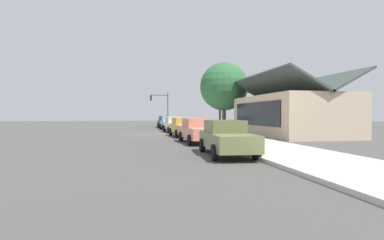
{
  "coord_description": "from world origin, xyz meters",
  "views": [
    {
      "loc": [
        29.0,
        -1.34,
        1.87
      ],
      "look_at": [
        2.05,
        3.62,
        1.35
      ],
      "focal_mm": 28.78,
      "sensor_mm": 36.0,
      "label": 1
    }
  ],
  "objects_px": {
    "car_navy": "(165,122)",
    "shade_tree": "(224,87)",
    "car_mustard": "(184,127)",
    "car_ivory": "(175,124)",
    "utility_pole_wooden": "(220,96)",
    "fire_hydrant_red": "(215,134)",
    "traffic_light_main": "(161,104)",
    "car_seafoam": "(169,123)",
    "car_coral": "(198,130)",
    "car_olive": "(226,137)"
  },
  "relations": [
    {
      "from": "car_ivory",
      "to": "traffic_light_main",
      "type": "bearing_deg",
      "value": 177.16
    },
    {
      "from": "car_coral",
      "to": "traffic_light_main",
      "type": "distance_m",
      "value": 28.08
    },
    {
      "from": "shade_tree",
      "to": "car_olive",
      "type": "bearing_deg",
      "value": -16.11
    },
    {
      "from": "car_ivory",
      "to": "car_olive",
      "type": "distance_m",
      "value": 18.06
    },
    {
      "from": "car_seafoam",
      "to": "fire_hydrant_red",
      "type": "height_order",
      "value": "car_seafoam"
    },
    {
      "from": "car_olive",
      "to": "car_seafoam",
      "type": "bearing_deg",
      "value": -177.1
    },
    {
      "from": "shade_tree",
      "to": "fire_hydrant_red",
      "type": "distance_m",
      "value": 13.44
    },
    {
      "from": "utility_pole_wooden",
      "to": "car_ivory",
      "type": "bearing_deg",
      "value": -64.82
    },
    {
      "from": "fire_hydrant_red",
      "to": "car_seafoam",
      "type": "bearing_deg",
      "value": -174.82
    },
    {
      "from": "car_mustard",
      "to": "car_ivory",
      "type": "bearing_deg",
      "value": 175.94
    },
    {
      "from": "car_navy",
      "to": "car_coral",
      "type": "relative_size",
      "value": 0.96
    },
    {
      "from": "car_seafoam",
      "to": "car_ivory",
      "type": "distance_m",
      "value": 6.24
    },
    {
      "from": "car_seafoam",
      "to": "traffic_light_main",
      "type": "relative_size",
      "value": 0.89
    },
    {
      "from": "car_ivory",
      "to": "shade_tree",
      "type": "xyz_separation_m",
      "value": [
        -1.51,
        5.69,
        4.12
      ]
    },
    {
      "from": "car_mustard",
      "to": "shade_tree",
      "type": "bearing_deg",
      "value": 139.95
    },
    {
      "from": "car_seafoam",
      "to": "shade_tree",
      "type": "relative_size",
      "value": 0.61
    },
    {
      "from": "car_seafoam",
      "to": "car_coral",
      "type": "xyz_separation_m",
      "value": [
        18.22,
        -0.01,
        0.0
      ]
    },
    {
      "from": "car_ivory",
      "to": "car_seafoam",
      "type": "bearing_deg",
      "value": 176.6
    },
    {
      "from": "car_coral",
      "to": "shade_tree",
      "type": "height_order",
      "value": "shade_tree"
    },
    {
      "from": "shade_tree",
      "to": "utility_pole_wooden",
      "type": "xyz_separation_m",
      "value": [
        -1.09,
        -0.17,
        -1.01
      ]
    },
    {
      "from": "car_navy",
      "to": "shade_tree",
      "type": "distance_m",
      "value": 12.43
    },
    {
      "from": "car_coral",
      "to": "car_mustard",
      "type": "bearing_deg",
      "value": 178.57
    },
    {
      "from": "traffic_light_main",
      "to": "fire_hydrant_red",
      "type": "relative_size",
      "value": 7.32
    },
    {
      "from": "traffic_light_main",
      "to": "car_ivory",
      "type": "bearing_deg",
      "value": 0.5
    },
    {
      "from": "car_mustard",
      "to": "traffic_light_main",
      "type": "distance_m",
      "value": 22.37
    },
    {
      "from": "traffic_light_main",
      "to": "fire_hydrant_red",
      "type": "xyz_separation_m",
      "value": [
        26.45,
        1.66,
        -2.99
      ]
    },
    {
      "from": "car_coral",
      "to": "car_seafoam",
      "type": "bearing_deg",
      "value": 177.79
    },
    {
      "from": "car_coral",
      "to": "utility_pole_wooden",
      "type": "bearing_deg",
      "value": 157.06
    },
    {
      "from": "car_ivory",
      "to": "fire_hydrant_red",
      "type": "distance_m",
      "value": 10.59
    },
    {
      "from": "car_navy",
      "to": "car_ivory",
      "type": "distance_m",
      "value": 11.78
    },
    {
      "from": "car_seafoam",
      "to": "fire_hydrant_red",
      "type": "distance_m",
      "value": 16.79
    },
    {
      "from": "car_navy",
      "to": "traffic_light_main",
      "type": "height_order",
      "value": "traffic_light_main"
    },
    {
      "from": "fire_hydrant_red",
      "to": "shade_tree",
      "type": "bearing_deg",
      "value": 160.82
    },
    {
      "from": "utility_pole_wooden",
      "to": "fire_hydrant_red",
      "type": "xyz_separation_m",
      "value": [
        13.07,
        -4.0,
        -3.43
      ]
    },
    {
      "from": "car_navy",
      "to": "car_mustard",
      "type": "distance_m",
      "value": 18.0
    },
    {
      "from": "fire_hydrant_red",
      "to": "car_ivory",
      "type": "bearing_deg",
      "value": -171.74
    },
    {
      "from": "traffic_light_main",
      "to": "fire_hydrant_red",
      "type": "height_order",
      "value": "traffic_light_main"
    },
    {
      "from": "car_coral",
      "to": "fire_hydrant_red",
      "type": "relative_size",
      "value": 6.74
    },
    {
      "from": "car_mustard",
      "to": "car_navy",
      "type": "bearing_deg",
      "value": 176.33
    },
    {
      "from": "fire_hydrant_red",
      "to": "utility_pole_wooden",
      "type": "bearing_deg",
      "value": 162.98
    },
    {
      "from": "car_ivory",
      "to": "utility_pole_wooden",
      "type": "relative_size",
      "value": 0.61
    },
    {
      "from": "utility_pole_wooden",
      "to": "shade_tree",
      "type": "bearing_deg",
      "value": 8.71
    },
    {
      "from": "car_seafoam",
      "to": "car_ivory",
      "type": "relative_size",
      "value": 1.01
    },
    {
      "from": "car_navy",
      "to": "car_olive",
      "type": "bearing_deg",
      "value": 0.63
    },
    {
      "from": "traffic_light_main",
      "to": "utility_pole_wooden",
      "type": "height_order",
      "value": "utility_pole_wooden"
    },
    {
      "from": "traffic_light_main",
      "to": "utility_pole_wooden",
      "type": "xyz_separation_m",
      "value": [
        13.38,
        5.66,
        0.44
      ]
    },
    {
      "from": "car_coral",
      "to": "fire_hydrant_red",
      "type": "bearing_deg",
      "value": 132.35
    },
    {
      "from": "utility_pole_wooden",
      "to": "fire_hydrant_red",
      "type": "bearing_deg",
      "value": -17.02
    },
    {
      "from": "car_olive",
      "to": "shade_tree",
      "type": "relative_size",
      "value": 0.64
    },
    {
      "from": "utility_pole_wooden",
      "to": "car_coral",
      "type": "bearing_deg",
      "value": -20.76
    }
  ]
}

